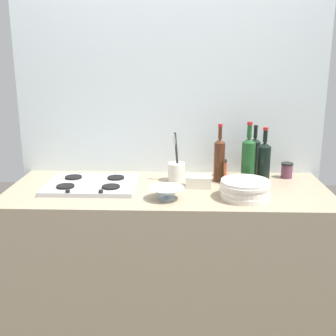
# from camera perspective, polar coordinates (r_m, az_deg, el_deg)

# --- Properties ---
(ground_plane) EXTENTS (6.00, 6.00, 0.00)m
(ground_plane) POSITION_cam_1_polar(r_m,az_deg,el_deg) (2.79, 0.00, -20.70)
(ground_plane) COLOR #47423D
(ground_plane) RESTS_ON ground
(counter_block) EXTENTS (1.80, 0.70, 0.90)m
(counter_block) POSITION_cam_1_polar(r_m,az_deg,el_deg) (2.55, 0.00, -12.46)
(counter_block) COLOR tan
(counter_block) RESTS_ON ground
(backsplash_panel) EXTENTS (1.90, 0.06, 2.25)m
(backsplash_panel) POSITION_cam_1_polar(r_m,az_deg,el_deg) (2.69, 0.28, 4.31)
(backsplash_panel) COLOR silver
(backsplash_panel) RESTS_ON ground
(stovetop_hob) EXTENTS (0.50, 0.39, 0.04)m
(stovetop_hob) POSITION_cam_1_polar(r_m,az_deg,el_deg) (2.45, -10.27, -2.20)
(stovetop_hob) COLOR #B2B2B7
(stovetop_hob) RESTS_ON counter_block
(plate_stack) EXTENTS (0.27, 0.26, 0.09)m
(plate_stack) POSITION_cam_1_polar(r_m,az_deg,el_deg) (2.25, 10.35, -2.85)
(plate_stack) COLOR silver
(plate_stack) RESTS_ON counter_block
(wine_bottle_leftmost) EXTENTS (0.06, 0.06, 0.34)m
(wine_bottle_leftmost) POSITION_cam_1_polar(r_m,az_deg,el_deg) (2.50, 6.94, 1.22)
(wine_bottle_leftmost) COLOR #472314
(wine_bottle_leftmost) RESTS_ON counter_block
(wine_bottle_mid_left) EXTENTS (0.08, 0.08, 0.37)m
(wine_bottle_mid_left) POSITION_cam_1_polar(r_m,az_deg,el_deg) (2.45, 10.75, 1.02)
(wine_bottle_mid_left) COLOR #19471E
(wine_bottle_mid_left) RESTS_ON counter_block
(wine_bottle_mid_right) EXTENTS (0.07, 0.07, 0.32)m
(wine_bottle_mid_right) POSITION_cam_1_polar(r_m,az_deg,el_deg) (2.62, 11.56, 1.50)
(wine_bottle_mid_right) COLOR black
(wine_bottle_mid_right) RESTS_ON counter_block
(wine_bottle_rightmost) EXTENTS (0.07, 0.07, 0.33)m
(wine_bottle_rightmost) POSITION_cam_1_polar(r_m,az_deg,el_deg) (2.48, 12.79, 0.75)
(wine_bottle_rightmost) COLOR black
(wine_bottle_rightmost) RESTS_ON counter_block
(mixing_bowl) EXTENTS (0.19, 0.19, 0.06)m
(mixing_bowl) POSITION_cam_1_polar(r_m,az_deg,el_deg) (2.20, -0.04, -3.33)
(mixing_bowl) COLOR silver
(mixing_bowl) RESTS_ON counter_block
(butter_dish) EXTENTS (0.15, 0.11, 0.07)m
(butter_dish) POSITION_cam_1_polar(r_m,az_deg,el_deg) (2.40, 4.16, -1.83)
(butter_dish) COLOR silver
(butter_dish) RESTS_ON counter_block
(utensil_crock) EXTENTS (0.10, 0.10, 0.29)m
(utensil_crock) POSITION_cam_1_polar(r_m,az_deg,el_deg) (2.51, 1.12, -0.37)
(utensil_crock) COLOR silver
(utensil_crock) RESTS_ON counter_block
(condiment_jar_front) EXTENTS (0.07, 0.07, 0.09)m
(condiment_jar_front) POSITION_cam_1_polar(r_m,az_deg,el_deg) (2.67, 15.74, -0.29)
(condiment_jar_front) COLOR #66384C
(condiment_jar_front) RESTS_ON counter_block
(condiment_jar_rear) EXTENTS (0.05, 0.05, 0.10)m
(condiment_jar_rear) POSITION_cam_1_polar(r_m,az_deg,el_deg) (2.63, 7.38, 0.04)
(condiment_jar_rear) COLOR #C64C2D
(condiment_jar_rear) RESTS_ON counter_block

